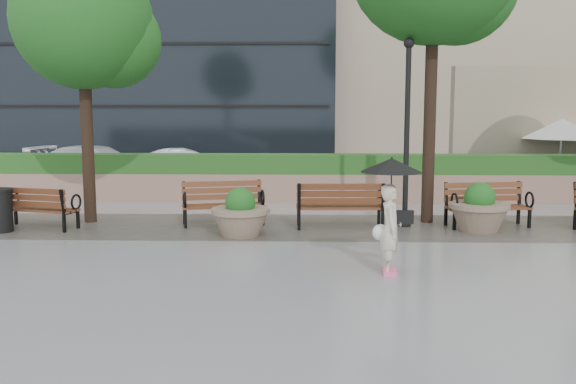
{
  "coord_description": "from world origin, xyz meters",
  "views": [
    {
      "loc": [
        -0.31,
        -11.31,
        2.74
      ],
      "look_at": [
        -0.63,
        0.79,
        1.1
      ],
      "focal_mm": 40.0,
      "sensor_mm": 36.0,
      "label": 1
    }
  ],
  "objects_px": {
    "bench_0": "(39,216)",
    "car_left": "(98,166)",
    "bench_2": "(340,215)",
    "planter_left": "(241,217)",
    "trash_bin": "(1,212)",
    "bench_3": "(487,214)",
    "planter_right": "(479,212)",
    "lamppost": "(406,145)",
    "bench_1": "(223,212)",
    "pedestrian": "(391,204)",
    "car_right": "(187,167)"
  },
  "relations": [
    {
      "from": "bench_0",
      "to": "bench_3",
      "type": "bearing_deg",
      "value": -161.63
    },
    {
      "from": "bench_0",
      "to": "bench_2",
      "type": "relative_size",
      "value": 0.95
    },
    {
      "from": "planter_left",
      "to": "lamppost",
      "type": "distance_m",
      "value": 4.07
    },
    {
      "from": "bench_2",
      "to": "bench_3",
      "type": "relative_size",
      "value": 1.02
    },
    {
      "from": "bench_0",
      "to": "trash_bin",
      "type": "relative_size",
      "value": 2.08
    },
    {
      "from": "trash_bin",
      "to": "pedestrian",
      "type": "xyz_separation_m",
      "value": [
        8.0,
        -3.24,
        0.7
      ]
    },
    {
      "from": "bench_3",
      "to": "planter_right",
      "type": "relative_size",
      "value": 1.5
    },
    {
      "from": "trash_bin",
      "to": "car_right",
      "type": "height_order",
      "value": "car_right"
    },
    {
      "from": "planter_left",
      "to": "planter_right",
      "type": "distance_m",
      "value": 5.2
    },
    {
      "from": "bench_1",
      "to": "planter_right",
      "type": "xyz_separation_m",
      "value": [
        5.68,
        -0.61,
        0.13
      ]
    },
    {
      "from": "lamppost",
      "to": "car_left",
      "type": "distance_m",
      "value": 11.97
    },
    {
      "from": "lamppost",
      "to": "bench_0",
      "type": "bearing_deg",
      "value": -176.81
    },
    {
      "from": "bench_0",
      "to": "pedestrian",
      "type": "xyz_separation_m",
      "value": [
        7.33,
        -3.64,
        0.87
      ]
    },
    {
      "from": "planter_left",
      "to": "lamppost",
      "type": "relative_size",
      "value": 0.29
    },
    {
      "from": "bench_3",
      "to": "pedestrian",
      "type": "distance_m",
      "value": 5.01
    },
    {
      "from": "planter_left",
      "to": "pedestrian",
      "type": "relative_size",
      "value": 0.65
    },
    {
      "from": "planter_left",
      "to": "pedestrian",
      "type": "bearing_deg",
      "value": -46.87
    },
    {
      "from": "bench_2",
      "to": "bench_3",
      "type": "xyz_separation_m",
      "value": [
        3.34,
        0.22,
        -0.01
      ]
    },
    {
      "from": "car_left",
      "to": "bench_0",
      "type": "bearing_deg",
      "value": -160.96
    },
    {
      "from": "car_left",
      "to": "car_right",
      "type": "xyz_separation_m",
      "value": [
        3.04,
        0.18,
        -0.05
      ]
    },
    {
      "from": "bench_2",
      "to": "car_left",
      "type": "bearing_deg",
      "value": -45.7
    },
    {
      "from": "trash_bin",
      "to": "lamppost",
      "type": "distance_m",
      "value": 9.03
    },
    {
      "from": "planter_left",
      "to": "trash_bin",
      "type": "xyz_separation_m",
      "value": [
        -5.25,
        0.31,
        0.04
      ]
    },
    {
      "from": "trash_bin",
      "to": "bench_0",
      "type": "bearing_deg",
      "value": 31.18
    },
    {
      "from": "planter_right",
      "to": "lamppost",
      "type": "distance_m",
      "value": 2.16
    },
    {
      "from": "planter_left",
      "to": "pedestrian",
      "type": "height_order",
      "value": "pedestrian"
    },
    {
      "from": "planter_right",
      "to": "car_left",
      "type": "xyz_separation_m",
      "value": [
        -10.92,
        7.84,
        0.26
      ]
    },
    {
      "from": "trash_bin",
      "to": "car_right",
      "type": "distance_m",
      "value": 8.74
    },
    {
      "from": "bench_0",
      "to": "planter_left",
      "type": "bearing_deg",
      "value": -173.1
    },
    {
      "from": "bench_1",
      "to": "bench_3",
      "type": "relative_size",
      "value": 1.01
    },
    {
      "from": "planter_right",
      "to": "trash_bin",
      "type": "distance_m",
      "value": 10.41
    },
    {
      "from": "car_left",
      "to": "lamppost",
      "type": "bearing_deg",
      "value": -117.54
    },
    {
      "from": "bench_0",
      "to": "car_left",
      "type": "xyz_separation_m",
      "value": [
        -1.18,
        7.79,
        0.4
      ]
    },
    {
      "from": "bench_2",
      "to": "trash_bin",
      "type": "height_order",
      "value": "bench_2"
    },
    {
      "from": "bench_0",
      "to": "bench_2",
      "type": "xyz_separation_m",
      "value": [
        6.72,
        0.25,
        0.03
      ]
    },
    {
      "from": "car_right",
      "to": "pedestrian",
      "type": "relative_size",
      "value": 2.02
    },
    {
      "from": "trash_bin",
      "to": "bench_3",
      "type": "bearing_deg",
      "value": 4.64
    },
    {
      "from": "car_left",
      "to": "pedestrian",
      "type": "height_order",
      "value": "pedestrian"
    },
    {
      "from": "bench_0",
      "to": "bench_2",
      "type": "bearing_deg",
      "value": -162.21
    },
    {
      "from": "planter_left",
      "to": "car_right",
      "type": "distance_m",
      "value": 9.1
    },
    {
      "from": "bench_0",
      "to": "lamppost",
      "type": "bearing_deg",
      "value": -161.11
    },
    {
      "from": "bench_3",
      "to": "car_right",
      "type": "bearing_deg",
      "value": 128.7
    },
    {
      "from": "planter_right",
      "to": "lamppost",
      "type": "xyz_separation_m",
      "value": [
        -1.54,
        0.51,
        1.44
      ]
    },
    {
      "from": "lamppost",
      "to": "pedestrian",
      "type": "distance_m",
      "value": 4.25
    },
    {
      "from": "bench_3",
      "to": "car_left",
      "type": "relative_size",
      "value": 0.41
    },
    {
      "from": "trash_bin",
      "to": "bench_1",
      "type": "bearing_deg",
      "value": 11.5
    },
    {
      "from": "lamppost",
      "to": "pedestrian",
      "type": "relative_size",
      "value": 2.23
    },
    {
      "from": "planter_left",
      "to": "lamppost",
      "type": "xyz_separation_m",
      "value": [
        3.62,
        1.17,
        1.45
      ]
    },
    {
      "from": "planter_right",
      "to": "bench_3",
      "type": "bearing_deg",
      "value": 58.27
    },
    {
      "from": "bench_2",
      "to": "planter_left",
      "type": "xyz_separation_m",
      "value": [
        -2.14,
        -0.96,
        0.1
      ]
    }
  ]
}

